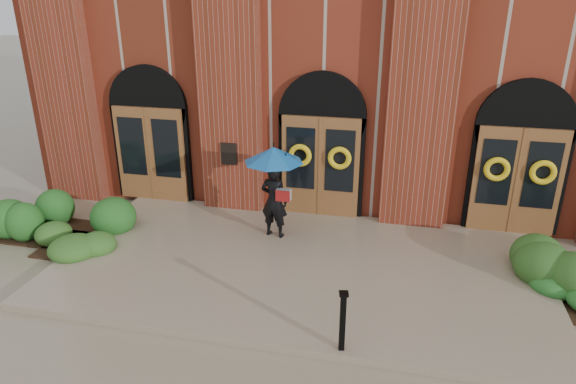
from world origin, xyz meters
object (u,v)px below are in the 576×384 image
(metal_post, at_px, (343,320))
(hedge_wall_right, at_px, (563,264))
(man_with_umbrella, at_px, (274,175))
(hedge_wall_left, at_px, (78,220))

(metal_post, xyz_separation_m, hedge_wall_right, (3.98, 3.17, -0.29))
(hedge_wall_right, bearing_deg, metal_post, -141.47)
(man_with_umbrella, distance_m, hedge_wall_right, 6.14)
(man_with_umbrella, xyz_separation_m, hedge_wall_left, (-4.54, -0.80, -1.21))
(man_with_umbrella, bearing_deg, hedge_wall_right, -175.78)
(hedge_wall_right, bearing_deg, man_with_umbrella, 175.47)
(metal_post, height_order, hedge_wall_left, metal_post)
(metal_post, bearing_deg, hedge_wall_left, 156.52)
(man_with_umbrella, bearing_deg, hedge_wall_left, 18.69)
(hedge_wall_left, bearing_deg, metal_post, -23.48)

